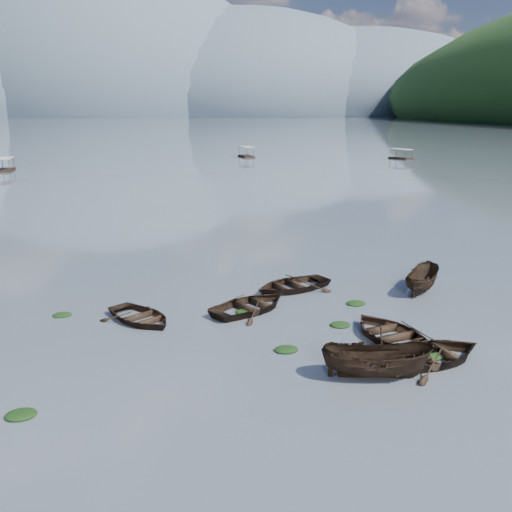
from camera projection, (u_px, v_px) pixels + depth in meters
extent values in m
plane|color=#4F5863|center=(311.00, 381.00, 22.36)|extent=(2400.00, 2400.00, 0.00)
ellipsoid|color=#475666|center=(113.00, 115.00, 868.83)|extent=(520.00, 520.00, 340.00)
ellipsoid|color=#475666|center=(242.00, 115.00, 903.61)|extent=(520.00, 520.00, 260.00)
ellipsoid|color=#475666|center=(350.00, 115.00, 934.91)|extent=(520.00, 520.00, 220.00)
imported|color=black|center=(251.00, 310.00, 30.13)|extent=(5.79, 5.36, 0.98)
imported|color=black|center=(376.00, 377.00, 22.65)|extent=(4.65, 2.61, 1.70)
imported|color=black|center=(391.00, 339.00, 26.39)|extent=(4.52, 5.54, 1.00)
imported|color=black|center=(429.00, 361.00, 24.07)|extent=(5.64, 4.48, 1.05)
imported|color=black|center=(141.00, 321.00, 28.63)|extent=(4.93, 5.22, 0.88)
imported|color=black|center=(292.00, 289.00, 33.64)|extent=(5.68, 4.91, 0.99)
imported|color=black|center=(421.00, 290.00, 33.45)|extent=(3.79, 4.10, 1.57)
ellipsoid|color=black|center=(21.00, 416.00, 19.79)|extent=(1.09, 0.89, 0.24)
ellipsoid|color=black|center=(286.00, 351.00, 25.13)|extent=(1.09, 0.87, 0.24)
ellipsoid|color=black|center=(429.00, 357.00, 24.47)|extent=(1.27, 1.01, 0.27)
ellipsoid|color=black|center=(340.00, 326.00, 28.01)|extent=(1.03, 0.87, 0.23)
ellipsoid|color=black|center=(356.00, 304.00, 31.09)|extent=(1.09, 0.87, 0.23)
ellipsoid|color=black|center=(62.00, 316.00, 29.37)|extent=(0.98, 0.79, 0.21)
ellipsoid|color=black|center=(244.00, 312.00, 29.85)|extent=(0.97, 0.81, 0.20)
ellipsoid|color=black|center=(422.00, 278.00, 35.93)|extent=(1.17, 0.93, 0.25)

